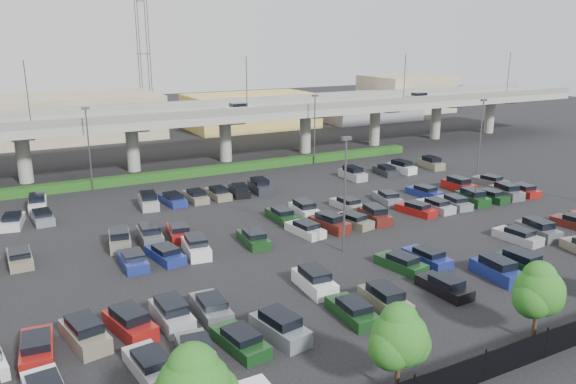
# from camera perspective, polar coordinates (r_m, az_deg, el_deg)

# --- Properties ---
(ground) EXTENTS (280.00, 280.00, 0.00)m
(ground) POSITION_cam_1_polar(r_m,az_deg,el_deg) (56.74, 1.15, -3.43)
(ground) COLOR black
(overpass) EXTENTS (150.00, 13.00, 15.80)m
(overpass) POSITION_cam_1_polar(r_m,az_deg,el_deg) (83.77, -9.81, 7.42)
(overpass) COLOR gray
(overpass) RESTS_ON ground
(hedge) EXTENTS (66.00, 1.60, 1.10)m
(hedge) POSITION_cam_1_polar(r_m,az_deg,el_deg) (78.52, -7.79, 2.20)
(hedge) COLOR #144213
(hedge) RESTS_ON ground
(fence) EXTENTS (70.00, 0.10, 2.00)m
(fence) POSITION_cam_1_polar(r_m,az_deg,el_deg) (36.71, 23.69, -14.38)
(fence) COLOR black
(fence) RESTS_ON ground
(tree_row) EXTENTS (65.07, 3.66, 5.94)m
(tree_row) POSITION_cam_1_polar(r_m,az_deg,el_deg) (36.89, 23.08, -9.60)
(tree_row) COLOR #332316
(tree_row) RESTS_ON ground
(parked_cars) EXTENTS (63.05, 41.60, 1.67)m
(parked_cars) POSITION_cam_1_polar(r_m,az_deg,el_deg) (52.88, 3.00, -4.17)
(parked_cars) COLOR maroon
(parked_cars) RESTS_ON ground
(light_poles) EXTENTS (66.90, 48.38, 10.30)m
(light_poles) POSITION_cam_1_polar(r_m,az_deg,el_deg) (54.96, -3.59, 2.68)
(light_poles) COLOR #4A494E
(light_poles) RESTS_ON ground
(distant_buildings) EXTENTS (138.00, 24.00, 9.00)m
(distant_buildings) POSITION_cam_1_polar(r_m,az_deg,el_deg) (116.22, -8.53, 8.07)
(distant_buildings) COLOR gray
(distant_buildings) RESTS_ON ground
(comm_tower) EXTENTS (2.40, 2.40, 30.00)m
(comm_tower) POSITION_cam_1_polar(r_m,az_deg,el_deg) (124.57, -14.45, 13.73)
(comm_tower) COLOR #4A494E
(comm_tower) RESTS_ON ground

